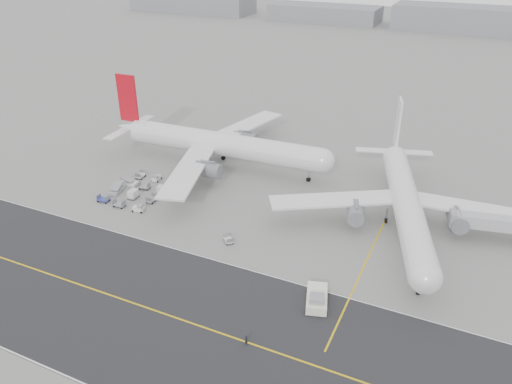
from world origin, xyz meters
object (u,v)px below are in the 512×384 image
at_px(jet_bridge, 491,224).
at_px(airliner_b, 406,201).
at_px(pushback_tug, 317,298).
at_px(airliner_a, 218,144).
at_px(ground_crew_a, 246,340).

bearing_deg(jet_bridge, airliner_b, 170.73).
xyz_separation_m(pushback_tug, jet_bridge, (23.76, 30.87, 2.95)).
xyz_separation_m(airliner_a, pushback_tug, (39.75, -39.83, -4.91)).
xyz_separation_m(airliner_b, ground_crew_a, (-14.18, -43.01, -4.66)).
bearing_deg(pushback_tug, ground_crew_a, -133.22).
xyz_separation_m(airliner_a, jet_bridge, (63.51, -8.96, -1.96)).
bearing_deg(pushback_tug, jet_bridge, 35.34).
height_order(airliner_b, jet_bridge, airliner_b).
xyz_separation_m(airliner_a, airliner_b, (47.65, -9.61, -0.47)).
relative_size(airliner_a, airliner_b, 1.12).
bearing_deg(ground_crew_a, jet_bridge, 80.13).
distance_m(pushback_tug, ground_crew_a, 14.25).
height_order(airliner_b, ground_crew_a, airliner_b).
distance_m(airliner_a, ground_crew_a, 62.57).
relative_size(airliner_a, jet_bridge, 3.91).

